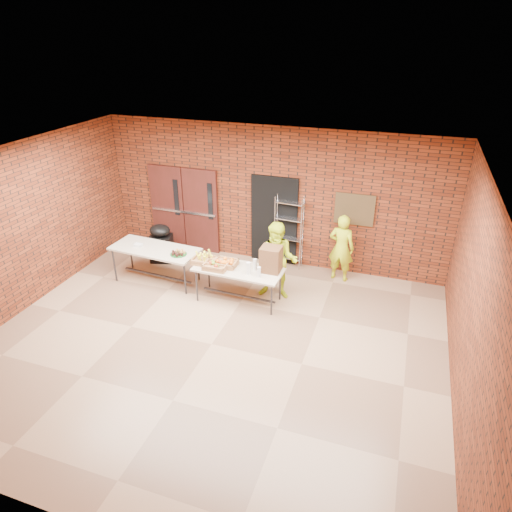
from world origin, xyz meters
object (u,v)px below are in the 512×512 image
Objects in this scene: table_left at (155,251)px; volunteer_woman at (341,248)px; table_right at (238,271)px; covered_grill at (161,243)px; coffee_dispenser at (271,259)px; wire_rack at (289,232)px; volunteer_man at (278,261)px.

volunteer_woman reaches higher than table_left.
covered_grill is (-2.38, 1.08, -0.21)m from table_right.
volunteer_woman is (3.80, 1.38, 0.04)m from table_left.
coffee_dispenser is 1.86m from volunteer_woman.
covered_grill is (-3.02, 0.95, -0.53)m from coffee_dispenser.
table_left is at bearing 178.86° from coffee_dispenser.
covered_grill is at bearing 162.61° from coffee_dispenser.
table_left is at bearing 176.66° from table_right.
table_left is 1.29× the size of volunteer_woman.
volunteer_woman reaches higher than table_right.
table_left is at bearing -142.96° from wire_rack.
volunteer_woman is (1.16, 1.43, -0.23)m from coffee_dispenser.
wire_rack is 1.88m from table_right.
volunteer_woman is (1.80, 1.57, 0.09)m from table_right.
table_left is 1.09× the size of table_right.
table_right is 1.18× the size of volunteer_woman.
table_right is at bearing -168.11° from coffee_dispenser.
coffee_dispenser is 3.21m from covered_grill.
covered_grill is 0.60× the size of volunteer_woman.
covered_grill reaches higher than table_left.
volunteer_man reaches higher than volunteer_woman.
covered_grill is 4.22m from volunteer_woman.
table_right is 0.73m from coffee_dispenser.
wire_rack is at bearing 74.83° from table_right.
coffee_dispenser reaches higher than covered_grill.
table_right is 2.62m from covered_grill.
covered_grill is 3.18m from volunteer_man.
volunteer_woman is at bearing 23.92° from table_left.
coffee_dispenser is at bearing 13.91° from table_right.
table_right is 1.96× the size of covered_grill.
table_left is at bearing 27.81° from volunteer_woman.
volunteer_woman is 0.93× the size of volunteer_man.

